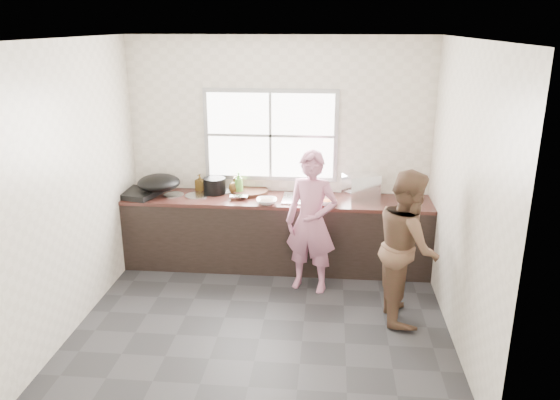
# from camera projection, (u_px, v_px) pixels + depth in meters

# --- Properties ---
(floor) EXTENTS (3.60, 3.20, 0.01)m
(floor) POSITION_uv_depth(u_px,v_px,m) (264.00, 320.00, 5.46)
(floor) COLOR #29292B
(floor) RESTS_ON ground
(ceiling) EXTENTS (3.60, 3.20, 0.01)m
(ceiling) POSITION_uv_depth(u_px,v_px,m) (261.00, 38.00, 4.62)
(ceiling) COLOR silver
(ceiling) RESTS_ON wall_back
(wall_back) EXTENTS (3.60, 0.01, 2.70)m
(wall_back) POSITION_uv_depth(u_px,v_px,m) (279.00, 152.00, 6.55)
(wall_back) COLOR silver
(wall_back) RESTS_ON ground
(wall_left) EXTENTS (0.01, 3.20, 2.70)m
(wall_left) POSITION_uv_depth(u_px,v_px,m) (75.00, 185.00, 5.20)
(wall_left) COLOR beige
(wall_left) RESTS_ON ground
(wall_right) EXTENTS (0.01, 3.20, 2.70)m
(wall_right) POSITION_uv_depth(u_px,v_px,m) (463.00, 196.00, 4.88)
(wall_right) COLOR beige
(wall_right) RESTS_ON ground
(wall_front) EXTENTS (3.60, 0.01, 2.70)m
(wall_front) POSITION_uv_depth(u_px,v_px,m) (232.00, 263.00, 3.52)
(wall_front) COLOR beige
(wall_front) RESTS_ON ground
(cabinet) EXTENTS (3.60, 0.62, 0.82)m
(cabinet) POSITION_uv_depth(u_px,v_px,m) (277.00, 234.00, 6.55)
(cabinet) COLOR black
(cabinet) RESTS_ON floor
(countertop) EXTENTS (3.60, 0.64, 0.04)m
(countertop) POSITION_uv_depth(u_px,v_px,m) (277.00, 200.00, 6.41)
(countertop) COLOR #371B16
(countertop) RESTS_ON cabinet
(sink) EXTENTS (0.55, 0.45, 0.02)m
(sink) POSITION_uv_depth(u_px,v_px,m) (306.00, 199.00, 6.38)
(sink) COLOR silver
(sink) RESTS_ON countertop
(faucet) EXTENTS (0.02, 0.02, 0.30)m
(faucet) POSITION_uv_depth(u_px,v_px,m) (307.00, 182.00, 6.52)
(faucet) COLOR silver
(faucet) RESTS_ON countertop
(window_frame) EXTENTS (1.60, 0.05, 1.10)m
(window_frame) POSITION_uv_depth(u_px,v_px,m) (271.00, 135.00, 6.49)
(window_frame) COLOR #9EA0A5
(window_frame) RESTS_ON wall_back
(window_glazing) EXTENTS (1.50, 0.01, 1.00)m
(window_glazing) POSITION_uv_depth(u_px,v_px,m) (270.00, 136.00, 6.46)
(window_glazing) COLOR white
(window_glazing) RESTS_ON window_frame
(woman) EXTENTS (0.61, 0.48, 1.46)m
(woman) POSITION_uv_depth(u_px,v_px,m) (311.00, 227.00, 5.89)
(woman) COLOR #CC7A99
(woman) RESTS_ON floor
(person_side) EXTENTS (0.62, 0.77, 1.52)m
(person_side) POSITION_uv_depth(u_px,v_px,m) (407.00, 246.00, 5.30)
(person_side) COLOR brown
(person_side) RESTS_ON floor
(cutting_board) EXTENTS (0.54, 0.54, 0.04)m
(cutting_board) POSITION_uv_depth(u_px,v_px,m) (250.00, 191.00, 6.60)
(cutting_board) COLOR #311D13
(cutting_board) RESTS_ON countertop
(cleaver) EXTENTS (0.22, 0.12, 0.01)m
(cleaver) POSITION_uv_depth(u_px,v_px,m) (239.00, 196.00, 6.35)
(cleaver) COLOR silver
(cleaver) RESTS_ON cutting_board
(bowl_mince) EXTENTS (0.25, 0.25, 0.06)m
(bowl_mince) POSITION_uv_depth(u_px,v_px,m) (267.00, 201.00, 6.21)
(bowl_mince) COLOR white
(bowl_mince) RESTS_ON countertop
(bowl_crabs) EXTENTS (0.20, 0.20, 0.05)m
(bowl_crabs) POSITION_uv_depth(u_px,v_px,m) (327.00, 203.00, 6.17)
(bowl_crabs) COLOR silver
(bowl_crabs) RESTS_ON countertop
(bowl_held) EXTENTS (0.21, 0.21, 0.06)m
(bowl_held) POSITION_uv_depth(u_px,v_px,m) (314.00, 202.00, 6.17)
(bowl_held) COLOR white
(bowl_held) RESTS_ON countertop
(black_pot) EXTENTS (0.30, 0.30, 0.19)m
(black_pot) POSITION_uv_depth(u_px,v_px,m) (215.00, 186.00, 6.56)
(black_pot) COLOR black
(black_pot) RESTS_ON countertop
(plate_food) EXTENTS (0.26, 0.26, 0.02)m
(plate_food) POSITION_uv_depth(u_px,v_px,m) (227.00, 191.00, 6.66)
(plate_food) COLOR silver
(plate_food) RESTS_ON countertop
(bottle_green) EXTENTS (0.13, 0.13, 0.28)m
(bottle_green) POSITION_uv_depth(u_px,v_px,m) (239.00, 183.00, 6.51)
(bottle_green) COLOR #49882C
(bottle_green) RESTS_ON countertop
(bottle_brown_tall) EXTENTS (0.11, 0.11, 0.19)m
(bottle_brown_tall) POSITION_uv_depth(u_px,v_px,m) (200.00, 183.00, 6.68)
(bottle_brown_tall) COLOR #493412
(bottle_brown_tall) RESTS_ON countertop
(bottle_brown_short) EXTENTS (0.16, 0.16, 0.19)m
(bottle_brown_short) POSITION_uv_depth(u_px,v_px,m) (235.00, 186.00, 6.56)
(bottle_brown_short) COLOR #4A3112
(bottle_brown_short) RESTS_ON countertop
(glass_jar) EXTENTS (0.08, 0.08, 0.09)m
(glass_jar) POSITION_uv_depth(u_px,v_px,m) (213.00, 190.00, 6.58)
(glass_jar) COLOR white
(glass_jar) RESTS_ON countertop
(burner) EXTENTS (0.53, 0.53, 0.06)m
(burner) POSITION_uv_depth(u_px,v_px,m) (138.00, 193.00, 6.48)
(burner) COLOR black
(burner) RESTS_ON countertop
(wok) EXTENTS (0.65, 0.65, 0.19)m
(wok) POSITION_uv_depth(u_px,v_px,m) (159.00, 183.00, 6.47)
(wok) COLOR black
(wok) RESTS_ON burner
(dish_rack) EXTENTS (0.46, 0.40, 0.28)m
(dish_rack) POSITION_uv_depth(u_px,v_px,m) (361.00, 186.00, 6.39)
(dish_rack) COLOR white
(dish_rack) RESTS_ON countertop
(pot_lid_left) EXTENTS (0.30, 0.30, 0.01)m
(pot_lid_left) POSITION_uv_depth(u_px,v_px,m) (174.00, 195.00, 6.52)
(pot_lid_left) COLOR #AFB3B6
(pot_lid_left) RESTS_ON countertop
(pot_lid_right) EXTENTS (0.29, 0.29, 0.01)m
(pot_lid_right) POSITION_uv_depth(u_px,v_px,m) (197.00, 196.00, 6.48)
(pot_lid_right) COLOR #B6B8BE
(pot_lid_right) RESTS_ON countertop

